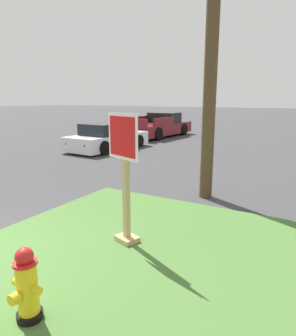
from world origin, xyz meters
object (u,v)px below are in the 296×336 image
(pickup_truck_maroon, at_px, (159,127))
(stop_sign, at_px, (125,182))
(fire_hydrant, at_px, (27,286))
(manhole_cover, at_px, (109,207))
(parked_sedan_white, at_px, (107,138))

(pickup_truck_maroon, bearing_deg, stop_sign, -63.83)
(fire_hydrant, bearing_deg, manhole_cover, 114.07)
(fire_hydrant, distance_m, manhole_cover, 3.70)
(manhole_cover, xyz_separation_m, pickup_truck_maroon, (-5.28, 12.20, 0.61))
(pickup_truck_maroon, bearing_deg, parked_sedan_white, -86.90)
(manhole_cover, bearing_deg, pickup_truck_maroon, 113.41)
(manhole_cover, distance_m, parked_sedan_white, 8.15)
(fire_hydrant, height_order, parked_sedan_white, parked_sedan_white)
(stop_sign, height_order, pickup_truck_maroon, stop_sign)
(fire_hydrant, bearing_deg, parked_sedan_white, 123.45)
(fire_hydrant, relative_size, manhole_cover, 1.18)
(stop_sign, height_order, parked_sedan_white, stop_sign)
(fire_hydrant, xyz_separation_m, stop_sign, (-0.14, 2.05, 0.62))
(parked_sedan_white, bearing_deg, stop_sign, -50.75)
(fire_hydrant, xyz_separation_m, parked_sedan_white, (-6.47, 9.79, 0.07))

